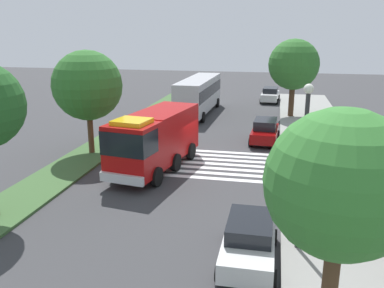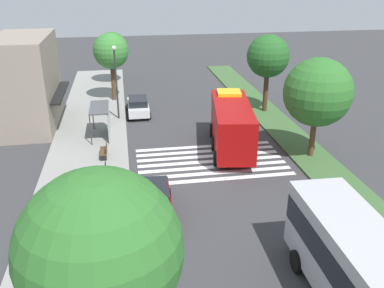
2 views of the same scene
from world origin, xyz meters
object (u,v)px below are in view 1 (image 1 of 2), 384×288
(street_lamp, at_px, (304,155))
(bench_near_shelter, at_px, (310,171))
(parked_car_mid, at_px, (265,131))
(parked_car_east, at_px, (249,240))
(parked_car_west, at_px, (270,95))
(sidewalk_tree_west, at_px, (340,185))
(bus_stop_shelter, at_px, (319,172))
(transit_bus, at_px, (199,93))
(sidewalk_tree_far_west, at_px, (294,65))
(median_tree_far_west, at_px, (87,86))
(fire_truck, at_px, (154,138))
(bench_west_of_shelter, at_px, (306,153))

(street_lamp, bearing_deg, bench_near_shelter, 172.60)
(parked_car_mid, xyz_separation_m, street_lamp, (16.02, 1.80, 3.01))
(parked_car_mid, relative_size, parked_car_east, 1.03)
(parked_car_mid, distance_m, parked_car_east, 17.15)
(parked_car_west, distance_m, street_lamp, 34.87)
(sidewalk_tree_west, bearing_deg, parked_car_mid, -174.27)
(parked_car_mid, height_order, bus_stop_shelter, bus_stop_shelter)
(transit_bus, xyz_separation_m, bus_stop_shelter, (21.79, 9.97, -0.27))
(bench_near_shelter, xyz_separation_m, sidewalk_tree_far_west, (-17.82, -0.65, 4.56))
(transit_bus, bearing_deg, median_tree_far_west, 164.82)
(fire_truck, distance_m, bus_stop_shelter, 10.07)
(bus_stop_shelter, height_order, sidewalk_tree_west, sidewalk_tree_west)
(fire_truck, relative_size, parked_car_east, 1.97)
(sidewalk_tree_west, bearing_deg, transit_bus, -163.71)
(parked_car_east, relative_size, median_tree_far_west, 0.63)
(parked_car_west, bearing_deg, transit_bus, -35.54)
(bus_stop_shelter, height_order, bench_near_shelter, bus_stop_shelter)
(bus_stop_shelter, bearing_deg, sidewalk_tree_west, -3.91)
(transit_bus, height_order, street_lamp, street_lamp)
(sidewalk_tree_far_west, distance_m, median_tree_far_west, 20.88)
(bus_stop_shelter, height_order, median_tree_far_west, median_tree_far_west)
(parked_car_west, relative_size, median_tree_far_west, 0.69)
(parked_car_east, xyz_separation_m, street_lamp, (-1.13, 1.80, 3.06))
(transit_bus, height_order, bench_near_shelter, transit_bus)
(parked_car_east, distance_m, sidewalk_tree_west, 6.69)
(bench_near_shelter, bearing_deg, bus_stop_shelter, 0.43)
(bench_near_shelter, relative_size, median_tree_far_west, 0.23)
(sidewalk_tree_west, bearing_deg, bus_stop_shelter, 176.09)
(bus_stop_shelter, xyz_separation_m, sidewalk_tree_west, (9.98, -0.68, 3.14))
(bus_stop_shelter, xyz_separation_m, street_lamp, (4.11, -1.08, 2.02))
(bench_near_shelter, distance_m, sidewalk_tree_west, 14.68)
(fire_truck, distance_m, transit_bus, 17.98)
(parked_car_mid, distance_m, sidewalk_tree_far_west, 11.00)
(parked_car_west, xyz_separation_m, bench_west_of_shelter, (23.01, 2.85, -0.29))
(parked_car_mid, bearing_deg, bench_near_shelter, 22.62)
(parked_car_west, height_order, transit_bus, transit_bus)
(parked_car_east, height_order, street_lamp, street_lamp)
(parked_car_mid, bearing_deg, bench_west_of_shelter, 36.14)
(transit_bus, bearing_deg, bus_stop_shelter, -153.96)
(bench_near_shelter, xyz_separation_m, street_lamp, (8.11, -1.05, 3.32))
(bench_west_of_shelter, xyz_separation_m, sidewalk_tree_far_west, (-14.24, -0.65, 4.56))
(bus_stop_shelter, bearing_deg, parked_car_west, -174.62)
(parked_car_west, relative_size, sidewalk_tree_west, 0.73)
(parked_car_east, height_order, bench_near_shelter, parked_car_east)
(parked_car_mid, xyz_separation_m, sidewalk_tree_west, (21.89, 2.20, 4.13))
(parked_car_east, xyz_separation_m, sidewalk_tree_west, (4.74, 2.20, 4.18))
(sidewalk_tree_far_west, xyz_separation_m, sidewalk_tree_west, (31.79, -0.00, -0.13))
(fire_truck, xyz_separation_m, sidewalk_tree_west, (13.79, 8.64, 2.97))
(transit_bus, distance_m, bench_near_shelter, 20.43)
(parked_car_west, height_order, street_lamp, street_lamp)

